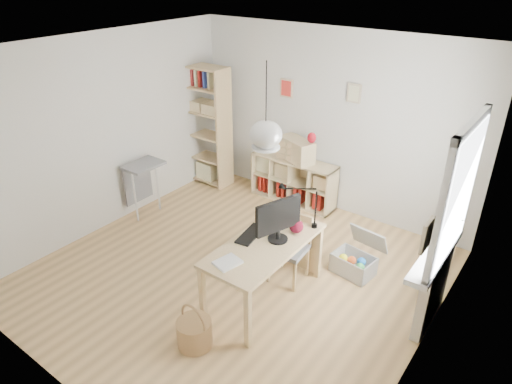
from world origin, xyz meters
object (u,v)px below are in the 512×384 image
Objects in this scene: tall_bookshelf at (206,121)px; chair at (291,244)px; drawer_chest at (297,150)px; storage_chest at (356,260)px; monitor at (278,218)px; cube_shelf at (293,183)px; desk at (265,250)px.

tall_bookshelf is 2.39× the size of chair.
chair is 1.99m from drawer_chest.
monitor is at bearing -112.84° from storage_chest.
cube_shelf is 2.56× the size of monitor.
drawer_chest is at bearing 153.12° from storage_chest.
tall_bookshelf is 3.31× the size of drawer_chest.
cube_shelf is at bearing 114.61° from desk.
drawer_chest is (0.06, -0.04, 0.59)m from cube_shelf.
desk is 1.07× the size of cube_shelf.
storage_chest is (1.66, -1.15, -0.13)m from cube_shelf.
tall_bookshelf reaches higher than monitor.
storage_chest is 1.14× the size of monitor.
monitor is at bearing -34.21° from tall_bookshelf.
monitor is (2.66, -1.81, -0.06)m from tall_bookshelf.
drawer_chest reaches higher than desk.
tall_bookshelf reaches higher than storage_chest.
desk is at bearing -99.04° from monitor.
monitor is at bearing -87.46° from chair.
drawer_chest is at bearing 8.42° from tall_bookshelf.
chair is 1.38× the size of drawer_chest.
monitor is (1.10, -2.09, 0.73)m from cube_shelf.
tall_bookshelf is at bearing 172.77° from storage_chest.
cube_shelf is at bearing 137.40° from monitor.
monitor reaches higher than cube_shelf.
tall_bookshelf is (-2.59, 1.95, 0.43)m from desk.
desk reaches higher than storage_chest.
drawer_chest reaches higher than chair.
tall_bookshelf reaches higher than cube_shelf.
chair is 0.89m from storage_chest.
cube_shelf is 2.02m from storage_chest.
storage_chest is (3.22, -0.87, -0.92)m from tall_bookshelf.
chair is 1.53× the size of monitor.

